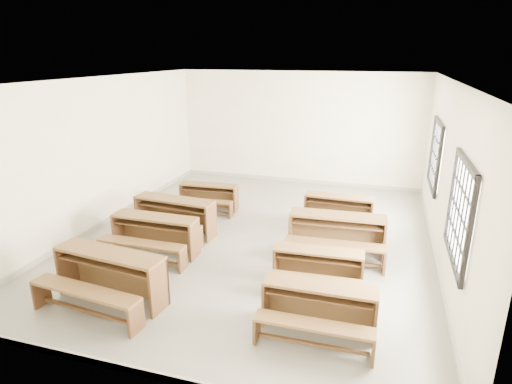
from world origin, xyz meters
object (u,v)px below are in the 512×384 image
(desk_set_3, at_px, (208,195))
(desk_set_7, at_px, (338,209))
(desk_set_5, at_px, (318,266))
(desk_set_6, at_px, (337,232))
(desk_set_0, at_px, (108,274))
(desk_set_4, at_px, (319,306))
(desk_set_1, at_px, (154,233))
(desk_set_2, at_px, (173,214))

(desk_set_3, distance_m, desk_set_7, 3.15)
(desk_set_3, height_order, desk_set_5, desk_set_5)
(desk_set_6, distance_m, desk_set_7, 1.51)
(desk_set_0, relative_size, desk_set_3, 1.30)
(desk_set_4, height_order, desk_set_7, desk_set_4)
(desk_set_0, bearing_deg, desk_set_3, 98.08)
(desk_set_1, distance_m, desk_set_7, 4.01)
(desk_set_2, xyz_separation_m, desk_set_4, (3.44, -2.44, -0.05))
(desk_set_4, bearing_deg, desk_set_6, 90.86)
(desk_set_5, bearing_deg, desk_set_4, -83.20)
(desk_set_0, bearing_deg, desk_set_7, 59.97)
(desk_set_4, xyz_separation_m, desk_set_6, (-0.05, 2.44, 0.06))
(desk_set_0, distance_m, desk_set_5, 3.28)
(desk_set_3, distance_m, desk_set_4, 5.25)
(desk_set_5, bearing_deg, desk_set_6, 80.58)
(desk_set_0, height_order, desk_set_7, desk_set_0)
(desk_set_4, height_order, desk_set_6, desk_set_6)
(desk_set_6, bearing_deg, desk_set_4, -91.68)
(desk_set_1, distance_m, desk_set_3, 2.55)
(desk_set_6, relative_size, desk_set_7, 1.20)
(desk_set_1, relative_size, desk_set_2, 0.92)
(desk_set_3, xyz_separation_m, desk_set_4, (3.34, -4.05, 0.03))
(desk_set_2, bearing_deg, desk_set_5, -16.34)
(desk_set_0, distance_m, desk_set_6, 4.08)
(desk_set_5, xyz_separation_m, desk_set_6, (0.15, 1.28, 0.09))
(desk_set_0, height_order, desk_set_5, desk_set_0)
(desk_set_2, bearing_deg, desk_set_4, -30.25)
(desk_set_3, relative_size, desk_set_6, 0.80)
(desk_set_5, distance_m, desk_set_7, 2.78)
(desk_set_1, height_order, desk_set_3, desk_set_1)
(desk_set_1, bearing_deg, desk_set_5, -5.83)
(desk_set_7, bearing_deg, desk_set_6, -82.48)
(desk_set_4, relative_size, desk_set_6, 0.85)
(desk_set_3, height_order, desk_set_7, desk_set_7)
(desk_set_2, xyz_separation_m, desk_set_3, (0.10, 1.61, -0.09))
(desk_set_1, height_order, desk_set_4, desk_set_1)
(desk_set_4, distance_m, desk_set_5, 1.18)
(desk_set_1, bearing_deg, desk_set_2, 94.77)
(desk_set_3, height_order, desk_set_6, desk_set_6)
(desk_set_5, relative_size, desk_set_7, 0.97)
(desk_set_2, relative_size, desk_set_3, 1.25)
(desk_set_1, bearing_deg, desk_set_3, 89.64)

